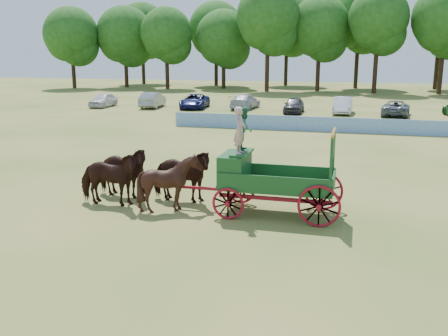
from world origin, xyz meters
TOP-DOWN VIEW (x-y plane):
  - ground at (0.00, 0.00)m, footprint 160.00×160.00m
  - horse_lead_left at (-9.24, -1.81)m, footprint 2.45×1.21m
  - horse_lead_right at (-9.24, -0.71)m, footprint 2.50×1.35m
  - horse_wheel_left at (-6.84, -1.81)m, footprint 2.19×2.05m
  - horse_wheel_right at (-6.84, -0.71)m, footprint 2.41×1.12m
  - farm_dray at (-3.88, -1.24)m, footprint 6.00×2.00m
  - sponsor_banner at (-1.00, 18.00)m, footprint 26.00×0.08m
  - parked_cars at (-8.99, 29.64)m, footprint 36.04×7.22m
  - treeline at (-5.97, 59.50)m, footprint 90.23×23.94m

SIDE VIEW (x-z plane):
  - ground at x=0.00m, z-range 0.00..0.00m
  - sponsor_banner at x=-1.00m, z-range 0.00..1.05m
  - parked_cars at x=-8.99m, z-range -0.06..1.49m
  - horse_lead_left at x=-9.24m, z-range 0.00..2.03m
  - horse_lead_right at x=-9.24m, z-range 0.00..2.03m
  - horse_wheel_right at x=-6.84m, z-range 0.00..2.03m
  - horse_wheel_left at x=-6.84m, z-range 0.00..2.03m
  - farm_dray at x=-3.88m, z-range -0.24..3.49m
  - treeline at x=-5.97m, z-range 1.69..17.18m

